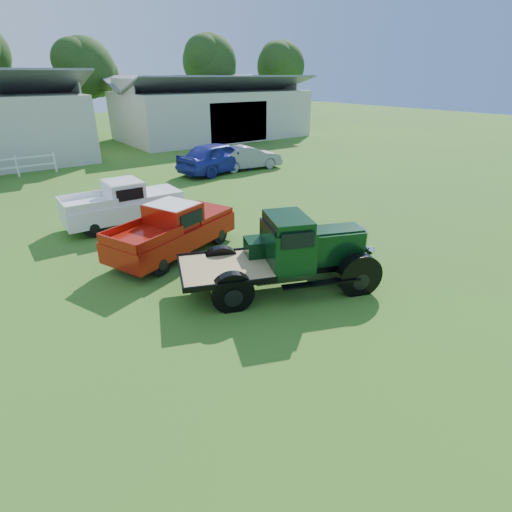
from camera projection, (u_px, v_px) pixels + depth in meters
ground at (278, 313)px, 9.85m from camera, size 120.00×120.00×0.00m
shed_right at (212, 108)px, 36.12m from camera, size 16.80×9.20×5.20m
tree_c at (87, 85)px, 34.94m from camera, size 5.40×5.40×9.00m
tree_d at (210, 78)px, 42.42m from camera, size 6.00×6.00×10.00m
tree_e at (280, 80)px, 45.33m from camera, size 5.70×5.70×9.50m
vintage_flatbed at (283, 253)px, 10.61m from camera, size 5.60×3.86×2.06m
red_pickup at (172, 229)px, 12.78m from camera, size 4.97×3.38×1.69m
white_pickup at (123, 203)px, 15.34m from camera, size 4.62×1.88×1.68m
misc_car_blue at (219, 157)px, 23.64m from camera, size 5.56×3.07×1.79m
misc_car_grey at (247, 158)px, 24.53m from camera, size 4.37×1.98×1.39m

